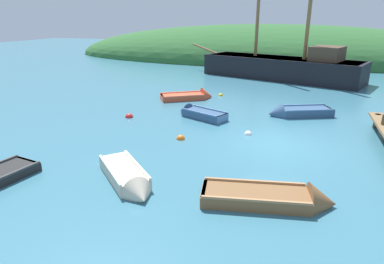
% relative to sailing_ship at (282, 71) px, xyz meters
% --- Properties ---
extents(ground_plane, '(120.00, 120.00, 0.00)m').
position_rel_sailing_ship_xyz_m(ground_plane, '(0.91, -16.18, -0.69)').
color(ground_plane, teal).
extents(shore_hill, '(53.26, 19.08, 8.47)m').
position_rel_sailing_ship_xyz_m(shore_hill, '(-2.53, 14.60, -0.69)').
color(shore_hill, '#2D602D').
rests_on(shore_hill, ground).
extents(sailing_ship, '(15.73, 7.82, 13.42)m').
position_rel_sailing_ship_xyz_m(sailing_ship, '(0.00, 0.00, 0.00)').
color(sailing_ship, black).
rests_on(sailing_ship, ground).
extents(rowboat_portside, '(2.95, 2.89, 0.93)m').
position_rel_sailing_ship_xyz_m(rowboat_portside, '(-3.26, -21.19, -0.55)').
color(rowboat_portside, beige).
rests_on(rowboat_portside, ground).
extents(rowboat_near_dock, '(3.56, 2.44, 1.13)m').
position_rel_sailing_ship_xyz_m(rowboat_near_dock, '(1.55, -11.47, -0.55)').
color(rowboat_near_dock, '#335175').
rests_on(rowboat_near_dock, ground).
extents(rowboat_outer_right, '(3.88, 1.81, 1.12)m').
position_rel_sailing_ship_xyz_m(rowboat_outer_right, '(1.31, -20.95, -0.58)').
color(rowboat_outer_right, brown).
rests_on(rowboat_outer_right, ground).
extents(rowboat_far, '(3.07, 2.07, 0.95)m').
position_rel_sailing_ship_xyz_m(rowboat_far, '(-3.33, -13.33, -0.55)').
color(rowboat_far, '#335175').
rests_on(rowboat_far, ground).
extents(rowboat_outer_left, '(3.47, 2.81, 1.17)m').
position_rel_sailing_ship_xyz_m(rowboat_outer_left, '(-5.00, -9.50, -0.59)').
color(rowboat_outer_left, '#C64C2D').
rests_on(rowboat_outer_left, ground).
extents(buoy_yellow, '(0.33, 0.33, 0.33)m').
position_rel_sailing_ship_xyz_m(buoy_yellow, '(-3.40, -8.01, -0.69)').
color(buoy_yellow, yellow).
rests_on(buoy_yellow, ground).
extents(buoy_orange, '(0.37, 0.37, 0.37)m').
position_rel_sailing_ship_xyz_m(buoy_orange, '(-3.08, -16.81, -0.69)').
color(buoy_orange, orange).
rests_on(buoy_orange, ground).
extents(buoy_red, '(0.42, 0.42, 0.42)m').
position_rel_sailing_ship_xyz_m(buoy_red, '(-6.80, -14.52, -0.69)').
color(buoy_red, red).
rests_on(buoy_red, ground).
extents(buoy_white, '(0.34, 0.34, 0.34)m').
position_rel_sailing_ship_xyz_m(buoy_white, '(-0.40, -15.30, -0.69)').
color(buoy_white, white).
rests_on(buoy_white, ground).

